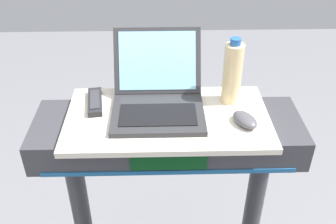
{
  "coord_description": "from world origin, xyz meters",
  "views": [
    {
      "loc": [
        -0.03,
        -0.36,
        1.82
      ],
      "look_at": [
        0.0,
        0.65,
        1.13
      ],
      "focal_mm": 41.98,
      "sensor_mm": 36.0,
      "label": 1
    }
  ],
  "objects": [
    {
      "name": "laptop",
      "position": [
        -0.03,
        0.75,
        1.12
      ],
      "size": [
        0.3,
        0.34,
        0.22
      ],
      "rotation": [
        0.0,
        0.0,
        0.05
      ],
      "color": "#2D2D30",
      "rests_on": "desk_board"
    },
    {
      "name": "desk_board",
      "position": [
        0.0,
        0.7,
        1.07
      ],
      "size": [
        0.67,
        0.36,
        0.02
      ],
      "primitive_type": "cube",
      "color": "beige",
      "rests_on": "treadmill_base"
    },
    {
      "name": "tv_remote",
      "position": [
        -0.25,
        0.78,
        1.09
      ],
      "size": [
        0.07,
        0.16,
        0.02
      ],
      "color": "#232326",
      "rests_on": "desk_board"
    },
    {
      "name": "water_bottle",
      "position": [
        0.22,
        0.79,
        1.19
      ],
      "size": [
        0.06,
        0.06,
        0.23
      ],
      "color": "beige",
      "rests_on": "desk_board"
    },
    {
      "name": "computer_mouse",
      "position": [
        0.24,
        0.65,
        1.1
      ],
      "size": [
        0.1,
        0.12,
        0.03
      ],
      "primitive_type": "ellipsoid",
      "rotation": [
        0.0,
        0.0,
        0.44
      ],
      "color": "#4C4C51",
      "rests_on": "desk_board"
    }
  ]
}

